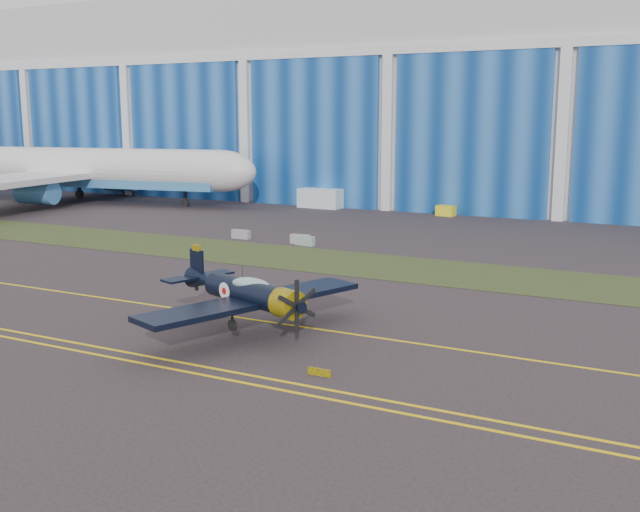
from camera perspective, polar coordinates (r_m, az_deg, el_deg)
The scene contains 13 objects.
ground at distance 57.76m, azimuth -14.03°, elevation -1.89°, with size 260.00×260.00×0.00m, color #352D2F.
grass_median at distance 68.62m, azimuth -6.29°, elevation 0.31°, with size 260.00×10.00×0.02m, color #475128.
hangar at distance 119.95m, azimuth 9.41°, elevation 11.73°, with size 220.00×45.70×30.00m.
taxiway_centreline at distance 54.22m, azimuth -17.52°, elevation -2.86°, with size 200.00×0.20×0.02m, color yellow.
guard_board_right at distance 35.93m, azimuth -0.06°, elevation -8.84°, with size 1.20×0.15×0.35m, color yellow.
warbird at distance 42.31m, azimuth -5.65°, elevation -2.77°, with size 15.66×17.11×4.16m.
jetliner at distance 114.22m, azimuth -18.29°, elevation 9.50°, with size 71.34×63.20×22.28m.
shipping_container at distance 101.87m, azimuth 0.01°, elevation 4.42°, with size 5.99×2.40×2.60m, color silver.
tug at distance 94.80m, azimuth 9.56°, elevation 3.42°, with size 2.24×1.40×1.30m, color yellow.
cart at distance 139.25m, azimuth -23.19°, elevation 4.91°, with size 1.97×1.18×1.18m, color white.
barrier_a at distance 76.21m, azimuth -6.04°, elevation 1.66°, with size 2.00×0.60×0.90m, color gray.
barrier_b at distance 72.75m, azimuth -1.50°, elevation 1.29°, with size 2.00×0.60×0.90m, color gray.
barrier_c at distance 71.80m, azimuth -1.16°, elevation 1.17°, with size 2.00×0.60×0.90m, color #879E98.
Camera 1 is at (37.71, -42.05, 12.06)m, focal length 42.00 mm.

